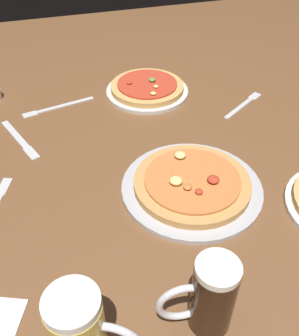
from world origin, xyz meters
The scene contains 8 objects.
ground_plane centered at (0.00, 0.00, -0.01)m, with size 2.40×2.40×0.03m, color brown.
pizza_plate_near centered at (0.08, -0.08, 0.02)m, with size 0.34×0.34×0.05m.
pizza_plate_far centered at (0.11, 0.39, 0.02)m, with size 0.27×0.27×0.05m.
beer_mug_dark centered at (-0.23, -0.41, 0.09)m, with size 0.14×0.10×0.17m.
beer_mug_amber centered at (-0.02, -0.40, 0.08)m, with size 0.13×0.07×0.16m.
fork_left centered at (0.38, 0.23, 0.00)m, with size 0.18×0.12×0.01m.
fork_spare centered at (-0.19, 0.39, 0.00)m, with size 0.23×0.07×0.01m.
knife_spare centered at (-0.31, 0.24, 0.00)m, with size 0.10×0.21×0.01m.
Camera 1 is at (-0.21, -0.70, 0.65)m, focal length 41.61 mm.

